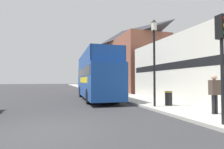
% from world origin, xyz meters
% --- Properties ---
extents(ground_plane, '(144.00, 144.00, 0.00)m').
position_xyz_m(ground_plane, '(0.00, 21.00, 0.00)').
color(ground_plane, '#333335').
extents(sidewalk, '(3.34, 108.00, 0.14)m').
position_xyz_m(sidewalk, '(7.09, 18.00, 0.07)').
color(sidewalk, '#ADAAA3').
rests_on(sidewalk, ground_plane).
extents(pub_white_frontage, '(6.01, 13.53, 5.17)m').
position_xyz_m(pub_white_frontage, '(11.76, 4.86, 2.59)').
color(pub_white_frontage, silver).
rests_on(pub_white_frontage, ground_plane).
extents(brick_terrace_rear, '(6.00, 20.83, 10.75)m').
position_xyz_m(brick_terrace_rear, '(11.76, 23.17, 5.37)').
color(brick_terrace_rear, '#935642').
rests_on(brick_terrace_rear, ground_plane).
extents(tour_bus, '(2.82, 9.69, 4.03)m').
position_xyz_m(tour_bus, '(3.78, 9.19, 1.86)').
color(tour_bus, '#19479E').
rests_on(tour_bus, ground_plane).
extents(parked_car_ahead_of_bus, '(1.81, 4.34, 1.45)m').
position_xyz_m(parked_car_ahead_of_bus, '(4.34, 16.71, 0.68)').
color(parked_car_ahead_of_bus, silver).
rests_on(parked_car_ahead_of_bus, ground_plane).
extents(pedestrian_nearest, '(0.47, 0.26, 1.80)m').
position_xyz_m(pedestrian_nearest, '(7.29, 0.08, 1.22)').
color(pedestrian_nearest, '#232328').
rests_on(pedestrian_nearest, sidewalk).
extents(traffic_signal, '(0.28, 0.42, 3.86)m').
position_xyz_m(traffic_signal, '(5.92, -1.51, 2.97)').
color(traffic_signal, black).
rests_on(traffic_signal, sidewalk).
extents(lamp_post_nearest, '(0.35, 0.35, 5.26)m').
position_xyz_m(lamp_post_nearest, '(5.97, 3.06, 3.72)').
color(lamp_post_nearest, black).
rests_on(lamp_post_nearest, sidewalk).
extents(lamp_post_second, '(0.35, 0.35, 4.87)m').
position_xyz_m(lamp_post_second, '(5.99, 11.96, 3.49)').
color(lamp_post_second, black).
rests_on(lamp_post_second, sidewalk).
extents(lamp_post_third, '(0.35, 0.35, 4.76)m').
position_xyz_m(lamp_post_third, '(5.79, 20.87, 3.42)').
color(lamp_post_third, black).
rests_on(lamp_post_third, sidewalk).
extents(litter_bin, '(0.48, 0.48, 0.87)m').
position_xyz_m(litter_bin, '(6.97, 3.09, 0.60)').
color(litter_bin, black).
rests_on(litter_bin, sidewalk).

